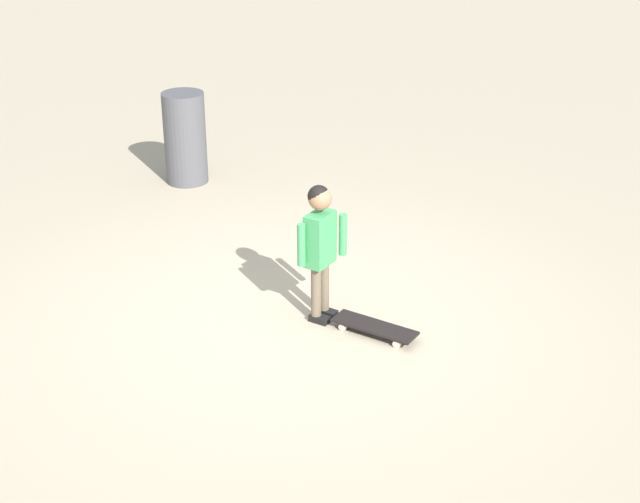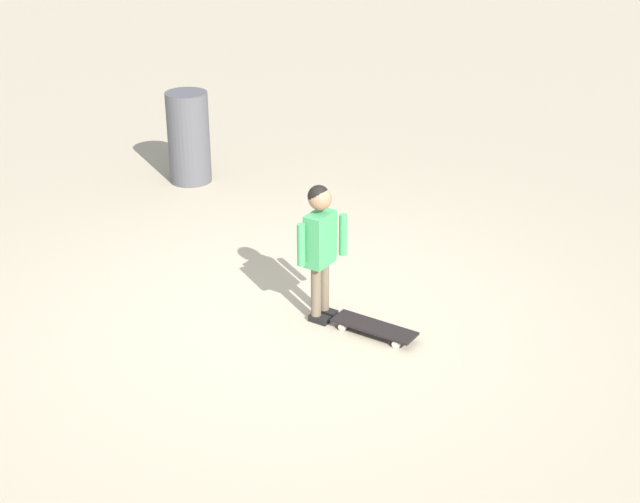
{
  "view_description": "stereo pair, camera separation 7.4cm",
  "coord_description": "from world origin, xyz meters",
  "views": [
    {
      "loc": [
        2.74,
        5.52,
        3.49
      ],
      "look_at": [
        -0.24,
        0.09,
        0.55
      ],
      "focal_mm": 53.09,
      "sensor_mm": 36.0,
      "label": 1
    },
    {
      "loc": [
        2.68,
        5.56,
        3.49
      ],
      "look_at": [
        -0.24,
        0.09,
        0.55
      ],
      "focal_mm": 53.09,
      "sensor_mm": 36.0,
      "label": 2
    }
  ],
  "objects": [
    {
      "name": "ground_plane",
      "position": [
        0.0,
        0.0,
        0.0
      ],
      "size": [
        50.0,
        50.0,
        0.0
      ],
      "primitive_type": "plane",
      "color": "tan"
    },
    {
      "name": "child_person",
      "position": [
        -0.24,
        0.09,
        0.66
      ],
      "size": [
        0.41,
        0.26,
        1.06
      ],
      "color": "brown",
      "rests_on": "ground"
    },
    {
      "name": "trash_bin",
      "position": [
        -0.42,
        -3.05,
        0.46
      ],
      "size": [
        0.42,
        0.42,
        0.93
      ],
      "primitive_type": "cylinder",
      "color": "#4C4C51",
      "rests_on": "ground"
    },
    {
      "name": "skateboard",
      "position": [
        -0.47,
        0.5,
        0.06
      ],
      "size": [
        0.48,
        0.65,
        0.07
      ],
      "color": "black",
      "rests_on": "ground"
    }
  ]
}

